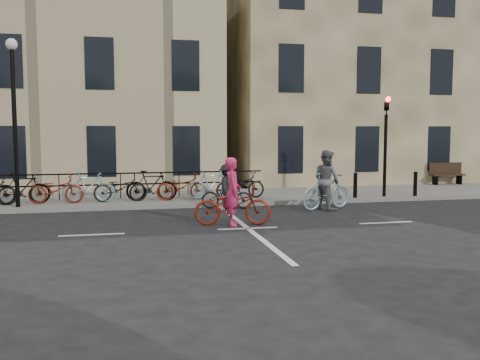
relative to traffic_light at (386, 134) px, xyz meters
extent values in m
plane|color=black|center=(-6.20, -4.34, -2.45)|extent=(120.00, 120.00, 0.00)
cube|color=slate|center=(-10.20, 1.66, -2.38)|extent=(46.00, 4.00, 0.15)
cube|color=olive|center=(2.80, 8.66, 3.70)|extent=(14.00, 10.00, 12.00)
cylinder|color=black|center=(0.00, 0.01, -0.80)|extent=(0.12, 0.12, 3.00)
imported|color=black|center=(0.00, 0.01, 1.15)|extent=(0.15, 0.18, 0.90)
sphere|color=#FF0C05|center=(0.00, -0.11, 1.25)|extent=(0.18, 0.18, 0.18)
cylinder|color=black|center=(-12.70, 0.06, 0.20)|extent=(0.14, 0.14, 5.00)
sphere|color=silver|center=(-12.70, 0.06, 2.80)|extent=(0.36, 0.36, 0.36)
cylinder|color=black|center=(-1.20, -0.09, -1.85)|extent=(0.14, 0.14, 0.90)
cylinder|color=black|center=(1.20, -0.09, -1.85)|extent=(0.14, 0.14, 0.90)
cube|color=black|center=(4.20, 3.31, -2.10)|extent=(0.06, 0.38, 0.40)
cube|color=black|center=(5.40, 3.31, -2.10)|extent=(0.06, 0.38, 0.40)
cube|color=black|center=(4.80, 3.31, -1.87)|extent=(1.60, 0.40, 0.06)
cube|color=black|center=(4.80, 3.49, -1.58)|extent=(1.60, 0.06, 0.50)
cube|color=black|center=(-9.50, 1.56, -1.83)|extent=(10.40, 0.04, 0.95)
imported|color=black|center=(-12.65, 0.66, -1.78)|extent=(1.75, 0.49, 1.05)
imported|color=maroon|center=(-11.60, 0.66, -1.83)|extent=(1.80, 0.63, 0.95)
imported|color=#7E9DA5|center=(-10.55, 0.66, -1.78)|extent=(1.75, 0.49, 1.05)
imported|color=black|center=(-9.50, 0.66, -1.83)|extent=(1.80, 0.63, 0.95)
imported|color=black|center=(-8.45, 0.66, -1.78)|extent=(1.75, 0.49, 1.05)
imported|color=maroon|center=(-7.40, 0.66, -1.83)|extent=(1.80, 0.63, 0.95)
imported|color=#7E9DA5|center=(-6.35, 0.66, -1.78)|extent=(1.75, 0.49, 1.05)
imported|color=black|center=(-5.30, 0.66, -1.83)|extent=(1.80, 0.63, 0.95)
imported|color=maroon|center=(-6.49, -3.75, -1.90)|extent=(2.17, 1.00, 1.10)
imported|color=#D4255A|center=(-6.49, -3.75, -1.52)|extent=(0.53, 0.73, 1.86)
imported|color=#7E9DA5|center=(-2.91, -1.61, -1.85)|extent=(2.08, 1.24, 1.21)
imported|color=slate|center=(-2.91, -1.61, -1.48)|extent=(1.02, 1.14, 1.95)
imported|color=black|center=(-6.06, -0.76, -2.01)|extent=(1.77, 1.01, 0.88)
imported|color=black|center=(-6.06, -0.76, -1.71)|extent=(0.79, 1.08, 1.49)
camera|label=1|loc=(-9.42, -17.94, 0.19)|focal=40.00mm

